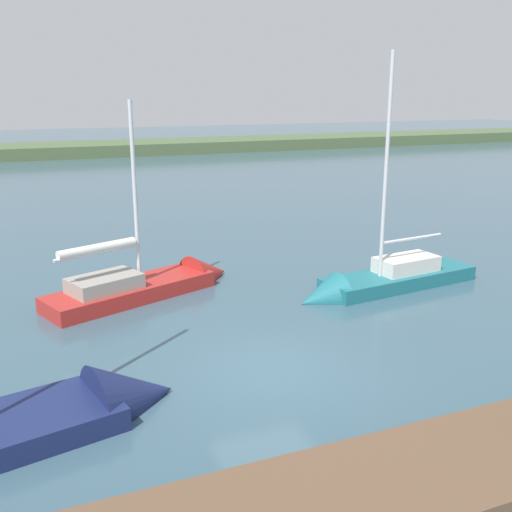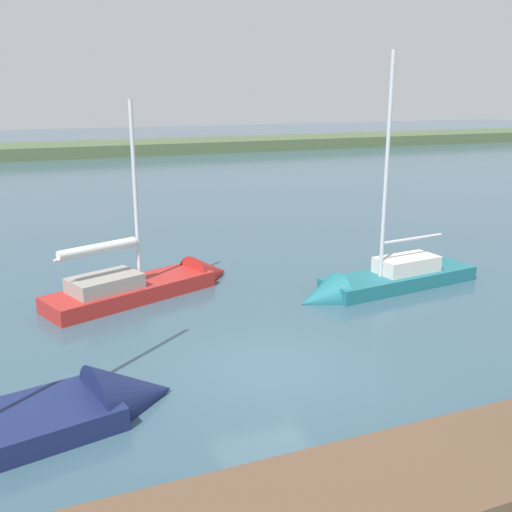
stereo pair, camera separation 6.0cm
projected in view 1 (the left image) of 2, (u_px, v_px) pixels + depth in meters
The scene contains 6 objects.
ground_plane at pixel (272, 370), 14.19m from camera, with size 200.00×200.00×0.00m, color #385666.
far_shoreline at pixel (67, 156), 61.08m from camera, with size 180.00×8.00×2.40m, color #4C603D.
dock_pier at pixel (408, 491), 9.34m from camera, with size 24.03×2.30×0.72m, color brown.
sailboat_far_left at pixel (378, 286), 19.90m from camera, with size 6.95×2.36×8.44m.
sailboat_far_right at pixel (2, 435), 11.17m from camera, with size 8.41×3.63×9.97m.
sailboat_behind_pier at pixel (154, 286), 19.58m from camera, with size 6.87×3.97×6.94m.
Camera 1 is at (5.26, 11.82, 6.46)m, focal length 41.47 mm.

